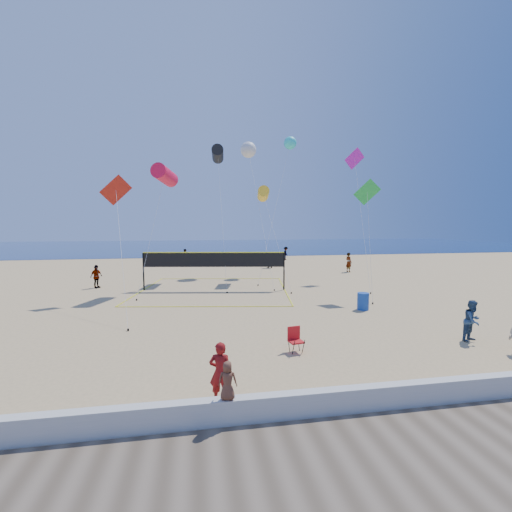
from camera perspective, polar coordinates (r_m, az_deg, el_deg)
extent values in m
plane|color=tan|center=(11.95, 7.95, -17.25)|extent=(120.00, 120.00, 0.00)
cube|color=navy|center=(72.72, -7.15, 1.71)|extent=(140.00, 50.00, 0.03)
cube|color=beige|center=(9.29, 14.10, -22.29)|extent=(32.00, 0.30, 0.60)
cube|color=brown|center=(7.92, 20.85, -30.23)|extent=(32.00, 3.60, 0.03)
imported|color=maroon|center=(9.27, -5.95, -18.76)|extent=(0.66, 0.51, 1.60)
imported|color=brown|center=(8.28, -4.76, -19.98)|extent=(0.48, 0.36, 0.89)
imported|color=navy|center=(16.07, 32.38, -9.08)|extent=(0.95, 0.84, 1.62)
imported|color=gray|center=(27.07, -25.08, -3.11)|extent=(0.87, 1.04, 1.67)
imported|color=gray|center=(35.76, 2.29, -0.69)|extent=(1.30, 1.50, 1.64)
imported|color=gray|center=(33.86, 15.18, -1.02)|extent=(0.65, 0.79, 1.86)
imported|color=gray|center=(40.29, -11.68, -0.06)|extent=(0.93, 0.77, 1.72)
imported|color=gray|center=(43.96, 4.99, 0.45)|extent=(0.67, 1.11, 1.68)
cube|color=red|center=(12.66, 6.70, -13.99)|extent=(0.56, 0.52, 0.05)
cube|color=red|center=(12.74, 6.31, -12.60)|extent=(0.49, 0.13, 0.49)
cylinder|color=black|center=(12.49, 6.24, -15.13)|extent=(0.07, 0.25, 0.63)
cylinder|color=black|center=(12.79, 5.52, -14.62)|extent=(0.07, 0.25, 0.63)
cylinder|color=black|center=(12.66, 7.87, -14.86)|extent=(0.07, 0.25, 0.63)
cylinder|color=black|center=(12.95, 7.12, -14.38)|extent=(0.07, 0.25, 0.63)
cylinder|color=#18419D|center=(19.35, 17.41, -7.21)|extent=(0.73, 0.73, 0.91)
cylinder|color=black|center=(24.91, -18.24, -2.50)|extent=(0.10, 0.10, 2.60)
cylinder|color=black|center=(23.87, 4.69, -2.58)|extent=(0.10, 0.10, 2.60)
cube|color=black|center=(23.80, -7.04, -0.65)|extent=(9.62, 1.56, 0.97)
cube|color=#FBFF1A|center=(23.75, -7.06, 0.59)|extent=(9.62, 1.57, 0.06)
cube|color=#FBFF1A|center=(19.39, -8.55, -8.35)|extent=(9.82, 1.62, 0.02)
cube|color=#FBFF1A|center=(28.88, -5.94, -3.79)|extent=(9.82, 1.62, 0.02)
cylinder|color=red|center=(24.30, -14.95, 12.87)|extent=(1.69, 2.65, 1.34)
cylinder|color=silver|center=(22.75, -17.02, 3.51)|extent=(1.60, 2.89, 7.79)
cylinder|color=black|center=(21.91, -19.27, -6.89)|extent=(0.08, 0.08, 0.10)
cylinder|color=black|center=(30.18, -6.40, 16.53)|extent=(1.15, 2.38, 1.27)
cylinder|color=silver|center=(26.04, -5.72, 6.80)|extent=(0.09, 7.18, 10.41)
cylinder|color=black|center=(22.92, -4.84, -6.07)|extent=(0.08, 0.08, 0.10)
cylinder|color=yellow|center=(28.13, 1.21, 10.32)|extent=(1.22, 2.27, 1.18)
cylinder|color=silver|center=(25.20, 3.33, 2.96)|extent=(0.75, 6.00, 6.98)
cylinder|color=black|center=(22.82, 5.91, -6.13)|extent=(0.08, 0.08, 0.10)
cube|color=red|center=(22.80, -22.32, 10.14)|extent=(1.86, 0.38, 1.87)
cylinder|color=silver|center=(19.07, -21.59, 1.26)|extent=(1.84, 7.15, 6.60)
cylinder|color=black|center=(16.00, -20.54, -11.45)|extent=(0.08, 0.08, 0.10)
cube|color=green|center=(22.86, 18.03, 10.11)|extent=(1.53, 0.70, 1.64)
cylinder|color=silver|center=(21.62, 18.44, 1.72)|extent=(0.69, 2.35, 6.54)
cylinder|color=black|center=(20.90, 18.88, -7.47)|extent=(0.08, 0.08, 0.10)
cube|color=#D51EBC|center=(31.03, 16.10, 15.34)|extent=(1.86, 0.25, 1.84)
cylinder|color=silver|center=(26.98, 17.19, 6.13)|extent=(1.99, 7.00, 10.03)
cylinder|color=black|center=(23.86, 18.56, -5.88)|extent=(0.08, 0.08, 0.10)
sphere|color=silver|center=(33.47, -1.28, 17.26)|extent=(1.69, 1.69, 1.47)
cylinder|color=silver|center=(28.03, 0.57, 7.78)|extent=(0.34, 9.70, 11.45)
cylinder|color=black|center=(23.73, 3.08, -5.67)|extent=(0.08, 0.08, 0.10)
sphere|color=#2FD6D5|center=(34.29, 5.72, 18.24)|extent=(1.27, 1.27, 1.20)
cylinder|color=silver|center=(29.29, 3.36, 8.41)|extent=(4.46, 7.50, 12.20)
cylinder|color=black|center=(25.54, 0.34, -4.87)|extent=(0.08, 0.08, 0.10)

